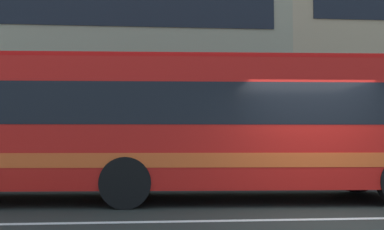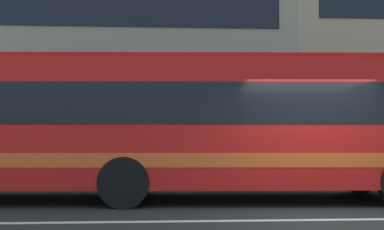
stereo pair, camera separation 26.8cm
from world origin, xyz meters
The scene contains 4 objects.
ground_plane centered at (0.00, 0.00, 0.00)m, with size 160.00×160.00×0.00m, color #272B26.
lane_centre_line centered at (0.00, 0.00, 0.00)m, with size 60.00×0.16×0.01m, color silver.
apartment_block_left centered at (-7.11, 14.19, 5.72)m, with size 18.68×9.47×11.44m.
transit_bus centered at (-2.87, 2.54, 1.69)m, with size 11.59×3.08×3.06m.
Camera 1 is at (-3.08, -7.49, 1.40)m, focal length 42.61 mm.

